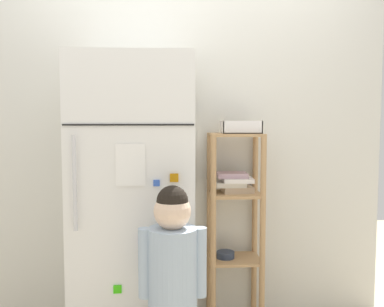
{
  "coord_description": "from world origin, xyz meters",
  "views": [
    {
      "loc": [
        -0.08,
        -2.55,
        1.35
      ],
      "look_at": [
        0.06,
        0.02,
        1.14
      ],
      "focal_mm": 41.15,
      "sensor_mm": 36.0,
      "label": 1
    }
  ],
  "objects_px": {
    "refrigerator": "(135,203)",
    "child_standing": "(173,268)",
    "pantry_shelf_unit": "(234,209)",
    "fruit_bin": "(239,128)"
  },
  "relations": [
    {
      "from": "refrigerator",
      "to": "fruit_bin",
      "type": "xyz_separation_m",
      "value": [
        0.65,
        0.19,
        0.43
      ]
    },
    {
      "from": "child_standing",
      "to": "pantry_shelf_unit",
      "type": "height_order",
      "value": "pantry_shelf_unit"
    },
    {
      "from": "pantry_shelf_unit",
      "to": "fruit_bin",
      "type": "height_order",
      "value": "fruit_bin"
    },
    {
      "from": "refrigerator",
      "to": "child_standing",
      "type": "distance_m",
      "value": 0.59
    },
    {
      "from": "pantry_shelf_unit",
      "to": "fruit_bin",
      "type": "distance_m",
      "value": 0.52
    },
    {
      "from": "pantry_shelf_unit",
      "to": "refrigerator",
      "type": "bearing_deg",
      "value": -162.96
    },
    {
      "from": "child_standing",
      "to": "fruit_bin",
      "type": "height_order",
      "value": "fruit_bin"
    },
    {
      "from": "refrigerator",
      "to": "pantry_shelf_unit",
      "type": "bearing_deg",
      "value": 17.04
    },
    {
      "from": "refrigerator",
      "to": "child_standing",
      "type": "xyz_separation_m",
      "value": [
        0.22,
        -0.5,
        -0.23
      ]
    },
    {
      "from": "pantry_shelf_unit",
      "to": "child_standing",
      "type": "bearing_deg",
      "value": -120.51
    }
  ]
}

